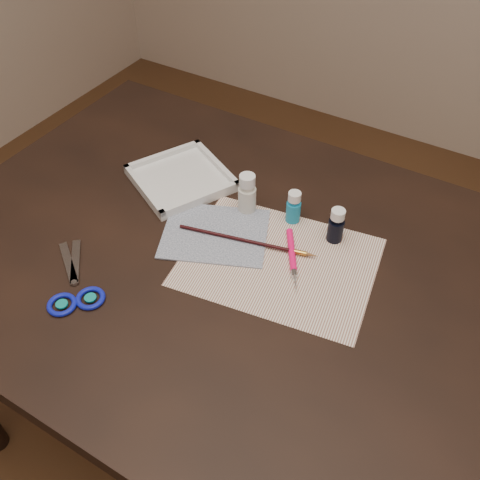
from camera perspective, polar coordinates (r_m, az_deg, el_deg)
The scene contains 11 objects.
ground at distance 1.69m, azimuth -0.00°, elevation -19.85°, with size 3.50×3.50×0.02m, color #422614.
table at distance 1.36m, azimuth -0.00°, elevation -12.86°, with size 1.30×0.90×0.75m, color black.
paper at distance 1.05m, azimuth 4.14°, elevation -2.32°, with size 0.37×0.28×0.00m, color white.
canvas at distance 1.10m, azimuth -2.68°, elevation 0.70°, with size 0.21×0.17×0.00m, color #172541.
paint_bottle_white at distance 1.13m, azimuth 0.77°, elevation 4.98°, with size 0.04×0.04×0.09m, color silver.
paint_bottle_cyan at distance 1.12m, azimuth 5.74°, elevation 3.53°, with size 0.03×0.03×0.07m, color #1484B1.
paint_bottle_navy at distance 1.09m, azimuth 10.22°, elevation 1.56°, with size 0.03×0.03×0.08m, color black.
paintbrush at distance 1.08m, azimuth 0.79°, elevation -0.09°, with size 0.29×0.01×0.01m, color black, non-canonical shape.
craft_knife at distance 1.05m, azimuth 5.63°, elevation -2.10°, with size 0.16×0.01×0.01m, color #FA0C5E, non-canonical shape.
scissors at distance 1.07m, azimuth -17.76°, elevation -3.72°, with size 0.21×0.11×0.01m, color silver, non-canonical shape.
palette_tray at distance 1.24m, azimuth -6.30°, elevation 6.63°, with size 0.20×0.20×0.02m, color silver.
Camera 1 is at (0.37, -0.62, 1.52)m, focal length 40.00 mm.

